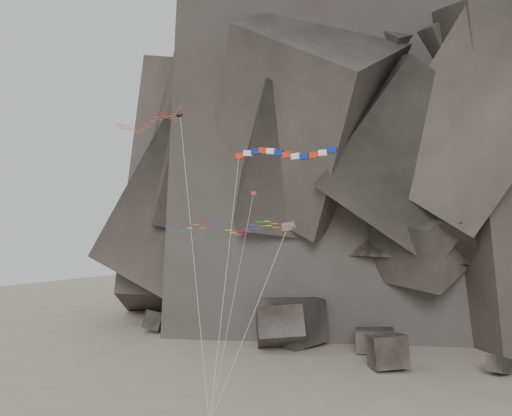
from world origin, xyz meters
The scene contains 6 objects.
headland centered at (0.00, 70.00, 42.00)m, with size 110.00×70.00×84.00m, color #4D453F, non-canonical shape.
boulder_field centered at (-2.08, 34.29, 2.41)m, with size 77.43×16.73×8.67m.
delta_kite centered at (-12.64, 2.35, 29.26)m, with size 16.59×6.91×29.31m.
banner_kite centered at (3.02, 3.84, 25.14)m, with size 9.85×8.51×24.29m.
parafoil_kite centered at (-1.15, -0.11, 18.35)m, with size 13.02×4.14×17.29m.
pennant_kite centered at (-0.38, 2.07, 16.22)m, with size 0.47×7.68×20.15m.
Camera 1 is at (26.66, -43.96, 18.25)m, focal length 40.00 mm.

